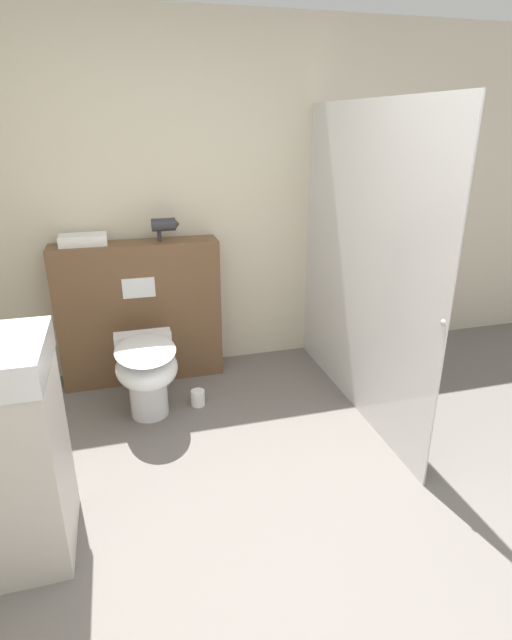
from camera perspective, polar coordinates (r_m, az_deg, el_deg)
ground_plane at (r=2.36m, az=5.73°, el=-28.27°), size 12.00×12.00×0.00m
wall_back at (r=3.75m, az=-6.22°, el=13.15°), size 8.00×0.06×2.50m
partition_panel at (r=3.70m, az=-13.06°, el=0.82°), size 1.14×0.25×1.03m
shower_glass at (r=3.19m, az=11.88°, el=6.02°), size 0.04×1.81×1.92m
toilet at (r=3.23m, az=-12.38°, el=-5.65°), size 0.38×0.63×0.52m
hair_drier at (r=3.54m, az=-10.39°, el=10.63°), size 0.19×0.09×0.16m
folded_towel at (r=3.58m, az=-19.15°, el=8.66°), size 0.31×0.18×0.07m
spare_toilet_roll at (r=3.45m, az=-6.65°, el=-8.84°), size 0.09×0.09×0.11m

